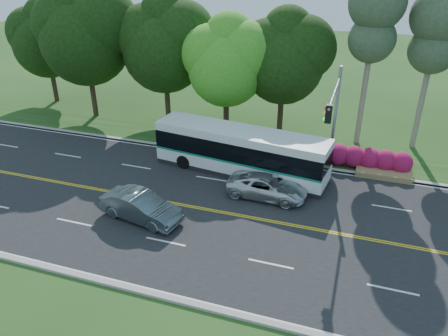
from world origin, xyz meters
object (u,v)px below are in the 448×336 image
(transit_bus, at_px, (240,152))
(sedan, at_px, (141,207))
(suv, at_px, (267,187))
(traffic_signal, at_px, (334,113))

(transit_bus, xyz_separation_m, sedan, (-3.58, -7.00, -0.71))
(sedan, xyz_separation_m, suv, (6.00, 4.53, -0.11))
(transit_bus, height_order, sedan, transit_bus)
(sedan, bearing_deg, transit_bus, -16.34)
(transit_bus, bearing_deg, sedan, -109.59)
(sedan, bearing_deg, traffic_signal, -40.12)
(traffic_signal, distance_m, suv, 5.84)
(traffic_signal, distance_m, transit_bus, 6.40)
(traffic_signal, distance_m, sedan, 12.39)
(transit_bus, height_order, suv, transit_bus)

